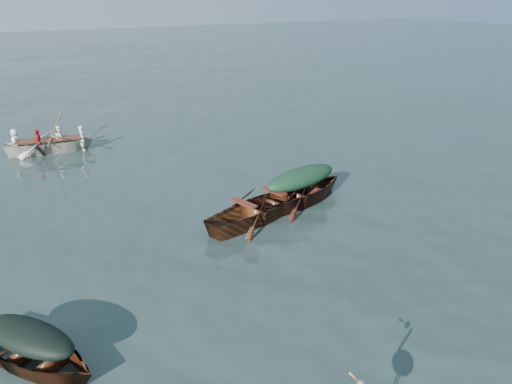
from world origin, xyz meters
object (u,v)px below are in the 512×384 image
open_wooden_boat (259,220)px  rowed_boat (51,153)px  green_tarp_boat (300,204)px  dark_covered_boat (34,364)px

open_wooden_boat → rowed_boat: 9.16m
green_tarp_boat → rowed_boat: green_tarp_boat is taller
rowed_boat → dark_covered_boat: bearing=-179.2°
green_tarp_boat → open_wooden_boat: size_ratio=1.00×
open_wooden_boat → rowed_boat: size_ratio=1.06×
rowed_boat → green_tarp_boat: bearing=-136.9°
dark_covered_boat → open_wooden_boat: open_wooden_boat is taller
green_tarp_boat → open_wooden_boat: (-1.46, -0.36, 0.00)m
green_tarp_boat → rowed_boat: size_ratio=1.06×
open_wooden_boat → rowed_boat: bearing=7.5°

